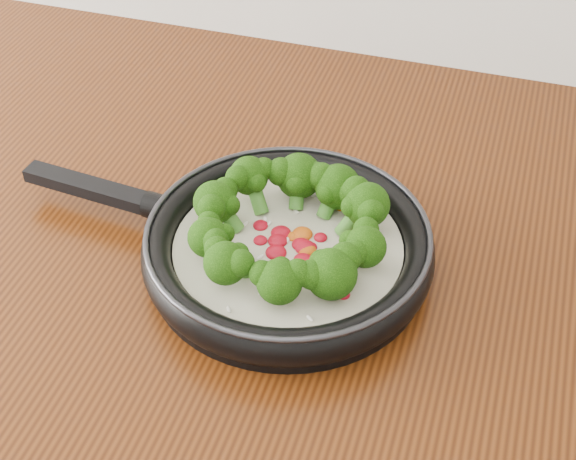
% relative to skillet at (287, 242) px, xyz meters
% --- Properties ---
extents(skillet, '(0.47, 0.32, 0.08)m').
position_rel_skillet_xyz_m(skillet, '(0.00, 0.00, 0.00)').
color(skillet, black).
rests_on(skillet, counter).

